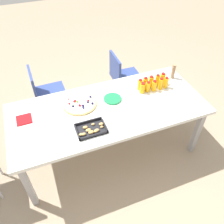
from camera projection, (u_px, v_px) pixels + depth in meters
name	position (u px, v px, depth m)	size (l,w,h in m)	color
ground_plane	(109.00, 149.00, 3.01)	(12.00, 12.00, 0.00)	gray
party_table	(108.00, 112.00, 2.55)	(2.11, 0.92, 0.73)	silver
chair_near_left	(123.00, 75.00, 3.34)	(0.41, 0.41, 0.83)	#33478C
chair_near_right	(45.00, 91.00, 3.07)	(0.41, 0.41, 0.83)	#33478C
juice_bottle_0	(162.00, 79.00, 2.78)	(0.06, 0.06, 0.15)	#F9AC14
juice_bottle_1	(157.00, 80.00, 2.76)	(0.05, 0.05, 0.15)	#F9AD14
juice_bottle_2	(151.00, 82.00, 2.74)	(0.06, 0.06, 0.14)	#FAAE14
juice_bottle_3	(145.00, 83.00, 2.72)	(0.06, 0.06, 0.14)	#FAAD14
juice_bottle_4	(140.00, 85.00, 2.70)	(0.06, 0.06, 0.14)	#FAAD14
juice_bottle_5	(166.00, 83.00, 2.72)	(0.05, 0.05, 0.14)	#F9AC14
juice_bottle_6	(161.00, 84.00, 2.70)	(0.05, 0.05, 0.15)	#FAAD14
juice_bottle_7	(154.00, 86.00, 2.69)	(0.06, 0.06, 0.14)	#FAAD14
juice_bottle_8	(148.00, 87.00, 2.67)	(0.05, 0.05, 0.13)	#F9AE14
juice_bottle_9	(142.00, 88.00, 2.66)	(0.06, 0.06, 0.13)	#FAAC14
fruit_pizza	(80.00, 104.00, 2.54)	(0.37, 0.37, 0.05)	tan
snack_tray	(91.00, 129.00, 2.26)	(0.29, 0.21, 0.04)	black
plate_stack	(113.00, 99.00, 2.60)	(0.20, 0.20, 0.02)	#1E8C4C
napkin_stack	(24.00, 119.00, 2.37)	(0.15, 0.15, 0.01)	red
cardboard_tube	(173.00, 71.00, 2.85)	(0.04, 0.04, 0.19)	#9E7A56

